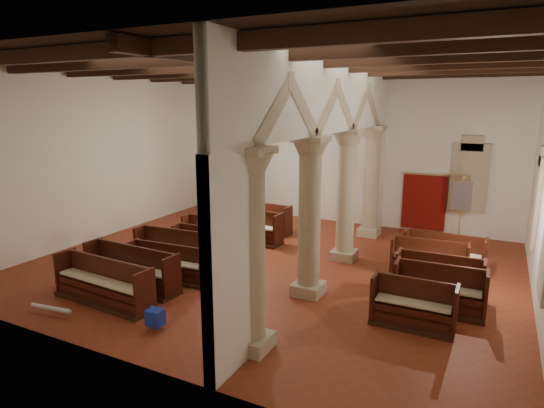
% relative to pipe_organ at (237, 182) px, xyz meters
% --- Properties ---
extents(floor, '(14.00, 14.00, 0.00)m').
position_rel_pipe_organ_xyz_m(floor, '(4.50, -5.50, -1.37)').
color(floor, maroon).
rests_on(floor, ground).
extents(ceiling, '(14.00, 14.00, 0.00)m').
position_rel_pipe_organ_xyz_m(ceiling, '(4.50, -5.50, 4.63)').
color(ceiling, black).
rests_on(ceiling, wall_back).
extents(wall_back, '(14.00, 0.02, 6.00)m').
position_rel_pipe_organ_xyz_m(wall_back, '(4.50, 0.50, 1.63)').
color(wall_back, white).
rests_on(wall_back, floor).
extents(wall_front, '(14.00, 0.02, 6.00)m').
position_rel_pipe_organ_xyz_m(wall_front, '(4.50, -11.50, 1.63)').
color(wall_front, white).
rests_on(wall_front, floor).
extents(wall_left, '(0.02, 12.00, 6.00)m').
position_rel_pipe_organ_xyz_m(wall_left, '(-2.50, -5.50, 1.63)').
color(wall_left, white).
rests_on(wall_left, floor).
extents(ceiling_beams, '(13.80, 11.80, 0.30)m').
position_rel_pipe_organ_xyz_m(ceiling_beams, '(4.50, -5.50, 4.45)').
color(ceiling_beams, '#341C10').
rests_on(ceiling_beams, wall_back).
extents(arcade, '(0.90, 11.90, 6.00)m').
position_rel_pipe_organ_xyz_m(arcade, '(6.30, -5.50, 2.19)').
color(arcade, tan).
rests_on(arcade, floor).
extents(window_right_b, '(0.03, 1.00, 2.20)m').
position_rel_pipe_organ_xyz_m(window_right_b, '(11.48, -3.00, 0.83)').
color(window_right_b, '#327256').
rests_on(window_right_b, wall_right).
extents(window_back, '(1.00, 0.03, 2.20)m').
position_rel_pipe_organ_xyz_m(window_back, '(9.50, 0.48, 0.83)').
color(window_back, '#327256').
rests_on(window_back, wall_back).
extents(pipe_organ, '(2.10, 0.85, 4.40)m').
position_rel_pipe_organ_xyz_m(pipe_organ, '(0.00, 0.00, 0.00)').
color(pipe_organ, '#341C10').
rests_on(pipe_organ, floor).
extents(lectern, '(0.57, 0.61, 1.15)m').
position_rel_pipe_organ_xyz_m(lectern, '(1.14, -1.13, -0.89)').
color(lectern, '#3D2813').
rests_on(lectern, floor).
extents(dossal_curtain, '(1.80, 0.07, 2.17)m').
position_rel_pipe_organ_xyz_m(dossal_curtain, '(8.00, 0.42, -0.21)').
color(dossal_curtain, maroon).
rests_on(dossal_curtain, floor).
extents(processional_banner, '(0.59, 0.75, 2.58)m').
position_rel_pipe_organ_xyz_m(processional_banner, '(9.46, -1.73, -0.55)').
color(processional_banner, '#341C10').
rests_on(processional_banner, floor).
extents(hymnal_box_a, '(0.37, 0.30, 0.36)m').
position_rel_pipe_organ_xyz_m(hymnal_box_a, '(4.03, -10.25, -1.09)').
color(hymnal_box_a, navy).
rests_on(hymnal_box_a, floor).
extents(hymnal_box_b, '(0.39, 0.34, 0.33)m').
position_rel_pipe_organ_xyz_m(hymnal_box_b, '(4.15, -7.29, -1.11)').
color(hymnal_box_b, navy).
rests_on(hymnal_box_b, floor).
extents(hymnal_box_c, '(0.38, 0.33, 0.34)m').
position_rel_pipe_organ_xyz_m(hymnal_box_c, '(2.85, -5.47, -1.10)').
color(hymnal_box_c, navy).
rests_on(hymnal_box_c, floor).
extents(tube_heater_a, '(1.11, 0.26, 0.11)m').
position_rel_pipe_organ_xyz_m(tube_heater_a, '(1.37, -10.80, -1.21)').
color(tube_heater_a, silver).
rests_on(tube_heater_a, floor).
extents(tube_heater_b, '(0.87, 0.32, 0.09)m').
position_rel_pipe_organ_xyz_m(tube_heater_b, '(3.11, -9.61, -1.21)').
color(tube_heater_b, white).
rests_on(tube_heater_b, floor).
extents(nave_pew_0, '(2.98, 0.93, 1.10)m').
position_rel_pipe_organ_xyz_m(nave_pew_0, '(1.97, -9.75, -1.01)').
color(nave_pew_0, '#341C10').
rests_on(nave_pew_0, floor).
extents(nave_pew_1, '(2.96, 0.88, 1.12)m').
position_rel_pipe_organ_xyz_m(nave_pew_1, '(1.90, -8.73, -1.00)').
color(nave_pew_1, '#341C10').
rests_on(nave_pew_1, floor).
extents(nave_pew_2, '(2.54, 0.79, 0.98)m').
position_rel_pipe_organ_xyz_m(nave_pew_2, '(2.39, -7.81, -1.05)').
color(nave_pew_2, '#341C10').
rests_on(nave_pew_2, floor).
extents(nave_pew_3, '(2.90, 0.90, 1.09)m').
position_rel_pipe_organ_xyz_m(nave_pew_3, '(1.98, -6.81, -1.01)').
color(nave_pew_3, '#341C10').
rests_on(nave_pew_3, floor).
extents(nave_pew_4, '(2.50, 0.71, 0.97)m').
position_rel_pipe_organ_xyz_m(nave_pew_4, '(2.36, -5.77, -1.05)').
color(nave_pew_4, '#341C10').
rests_on(nave_pew_4, floor).
extents(nave_pew_5, '(2.66, 0.69, 0.97)m').
position_rel_pipe_organ_xyz_m(nave_pew_5, '(1.93, -4.60, -1.05)').
color(nave_pew_5, '#341C10').
rests_on(nave_pew_5, floor).
extents(nave_pew_6, '(2.94, 0.93, 1.14)m').
position_rel_pipe_organ_xyz_m(nave_pew_6, '(2.45, -3.68, -0.99)').
color(nave_pew_6, '#341C10').
rests_on(nave_pew_6, floor).
extents(nave_pew_7, '(2.91, 0.87, 1.12)m').
position_rel_pipe_organ_xyz_m(nave_pew_7, '(2.24, -2.43, -1.00)').
color(nave_pew_7, '#341C10').
rests_on(nave_pew_7, floor).
extents(aisle_pew_0, '(1.80, 0.72, 1.07)m').
position_rel_pipe_organ_xyz_m(aisle_pew_0, '(9.02, -7.60, -1.01)').
color(aisle_pew_0, '#341C10').
rests_on(aisle_pew_0, floor).
extents(aisle_pew_1, '(2.09, 0.82, 1.13)m').
position_rel_pipe_organ_xyz_m(aisle_pew_1, '(9.44, -6.55, -0.99)').
color(aisle_pew_1, '#341C10').
rests_on(aisle_pew_1, floor).
extents(aisle_pew_2, '(2.12, 0.80, 1.12)m').
position_rel_pipe_organ_xyz_m(aisle_pew_2, '(9.33, -5.76, -0.99)').
color(aisle_pew_2, '#341C10').
rests_on(aisle_pew_2, floor).
extents(aisle_pew_3, '(2.12, 0.86, 1.08)m').
position_rel_pipe_organ_xyz_m(aisle_pew_3, '(8.90, -4.41, -1.01)').
color(aisle_pew_3, '#341C10').
rests_on(aisle_pew_3, floor).
extents(aisle_pew_4, '(2.28, 0.85, 1.13)m').
position_rel_pipe_organ_xyz_m(aisle_pew_4, '(9.23, -3.75, -0.99)').
color(aisle_pew_4, '#341C10').
rests_on(aisle_pew_4, floor).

